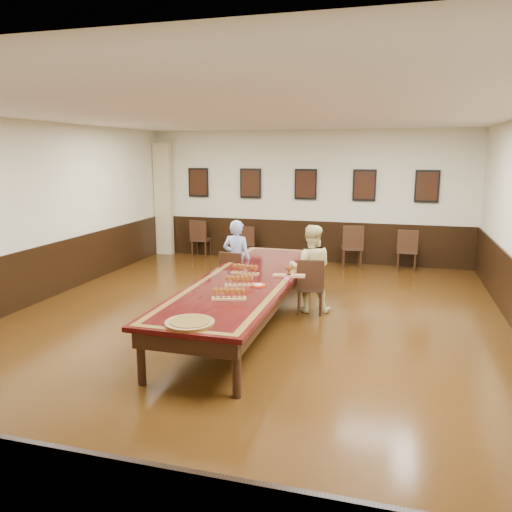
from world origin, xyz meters
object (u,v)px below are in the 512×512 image
(conference_table, at_px, (247,287))
(chair_man, at_px, (235,275))
(spare_chair_b, at_px, (247,243))
(spare_chair_d, at_px, (407,250))
(spare_chair_c, at_px, (352,246))
(person_man, at_px, (237,260))
(spare_chair_a, at_px, (201,238))
(person_woman, at_px, (311,268))
(chair_woman, at_px, (310,285))
(carved_platter, at_px, (190,323))

(conference_table, bearing_deg, chair_man, 116.29)
(spare_chair_b, xyz_separation_m, spare_chair_d, (3.87, -0.12, 0.05))
(spare_chair_c, relative_size, person_man, 0.70)
(spare_chair_a, bearing_deg, conference_table, 118.57)
(spare_chair_b, xyz_separation_m, person_woman, (2.24, -3.72, 0.31))
(chair_woman, height_order, person_man, person_man)
(carved_platter, bearing_deg, chair_woman, 74.67)
(spare_chair_b, height_order, person_woman, person_woman)
(spare_chair_a, bearing_deg, spare_chair_b, 176.06)
(spare_chair_d, bearing_deg, spare_chair_a, -0.31)
(person_man, bearing_deg, spare_chair_b, -70.67)
(person_man, bearing_deg, chair_man, 90.00)
(spare_chair_a, height_order, carved_platter, spare_chair_a)
(spare_chair_c, xyz_separation_m, carved_platter, (-1.21, -6.71, 0.26))
(spare_chair_c, bearing_deg, conference_table, 65.17)
(chair_man, relative_size, chair_woman, 0.97)
(chair_woman, xyz_separation_m, spare_chair_b, (-2.26, 3.82, -0.04))
(chair_man, relative_size, person_man, 0.63)
(carved_platter, bearing_deg, spare_chair_d, 70.12)
(spare_chair_c, distance_m, carved_platter, 6.83)
(chair_woman, distance_m, person_man, 1.53)
(spare_chair_c, bearing_deg, chair_man, 51.11)
(chair_woman, bearing_deg, person_woman, -90.00)
(chair_woman, relative_size, spare_chair_c, 0.93)
(spare_chair_c, height_order, person_woman, person_woman)
(chair_woman, bearing_deg, chair_man, -23.55)
(person_man, distance_m, person_woman, 1.47)
(spare_chair_c, relative_size, conference_table, 0.20)
(chair_man, height_order, spare_chair_a, spare_chair_a)
(conference_table, bearing_deg, person_woman, 49.64)
(spare_chair_b, bearing_deg, spare_chair_a, -13.15)
(person_woman, bearing_deg, spare_chair_c, -105.61)
(person_man, bearing_deg, spare_chair_a, -53.07)
(chair_man, distance_m, spare_chair_d, 4.52)
(person_woman, distance_m, carved_platter, 3.29)
(person_man, height_order, conference_table, person_man)
(conference_table, bearing_deg, spare_chair_a, 119.46)
(spare_chair_a, xyz_separation_m, spare_chair_c, (3.89, -0.26, 0.03))
(spare_chair_b, relative_size, person_man, 0.59)
(spare_chair_c, bearing_deg, person_man, 50.50)
(spare_chair_c, height_order, carved_platter, spare_chair_c)
(spare_chair_a, distance_m, carved_platter, 7.47)
(spare_chair_a, bearing_deg, person_man, 120.46)
(chair_man, height_order, carved_platter, chair_man)
(person_woman, xyz_separation_m, conference_table, (-0.82, -0.97, -0.13))
(person_man, bearing_deg, spare_chair_c, -114.06)
(carved_platter, bearing_deg, person_man, 99.51)
(chair_man, bearing_deg, person_woman, 175.12)
(spare_chair_d, height_order, conference_table, spare_chair_d)
(person_man, height_order, carved_platter, person_man)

